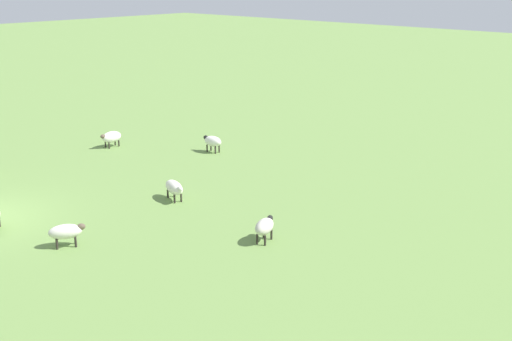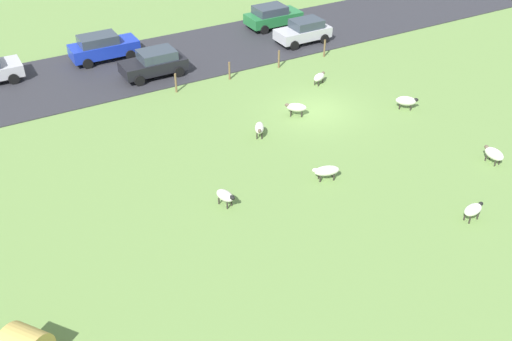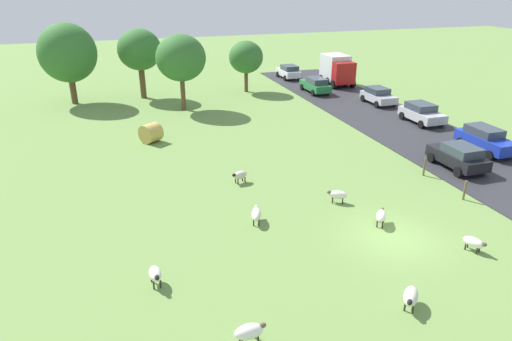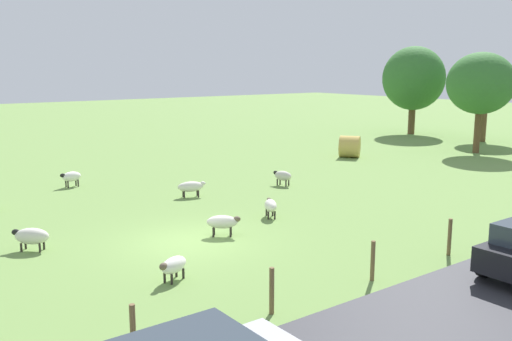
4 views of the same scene
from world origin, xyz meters
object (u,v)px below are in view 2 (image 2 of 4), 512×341
object	(u,v)px
sheep_1	(406,101)
sheep_3	(319,77)
sheep_4	(494,154)
sheep_7	(473,210)
car_2	(304,31)
car_7	(154,63)
sheep_2	(259,128)
car_0	(272,16)
sheep_5	(296,107)
car_4	(103,47)
sheep_6	(326,171)
sheep_0	(225,196)

from	to	relation	value
sheep_1	sheep_3	distance (m)	5.54
sheep_3	sheep_4	bearing A→B (deg)	-168.45
sheep_7	car_2	distance (m)	20.38
sheep_4	car_7	size ratio (longest dim) A/B	0.29
sheep_2	car_0	distance (m)	15.79
car_0	sheep_7	bearing A→B (deg)	169.48
sheep_3	sheep_7	distance (m)	13.99
sheep_5	sheep_3	bearing A→B (deg)	-51.78
sheep_7	car_0	size ratio (longest dim) A/B	0.26
sheep_2	car_0	size ratio (longest dim) A/B	0.27
sheep_5	car_0	distance (m)	13.58
car_0	car_4	world-z (taller)	car_4
sheep_6	car_7	bearing A→B (deg)	10.57
sheep_0	sheep_4	size ratio (longest dim) A/B	0.95
sheep_1	sheep_6	world-z (taller)	sheep_1
sheep_5	sheep_6	bearing A→B (deg)	159.93
sheep_6	car_2	world-z (taller)	car_2
sheep_2	car_0	xyz separation A→B (m)	(13.18, -8.68, 0.41)
car_0	car_4	distance (m)	12.66
sheep_5	car_2	bearing A→B (deg)	-35.59
car_2	car_4	size ratio (longest dim) A/B	0.88
sheep_0	car_4	xyz separation A→B (m)	(17.81, -0.19, 0.43)
sheep_7	sheep_0	bearing A→B (deg)	54.95
sheep_6	sheep_1	bearing A→B (deg)	-66.25
sheep_3	car_7	world-z (taller)	car_7
sheep_1	sheep_3	xyz separation A→B (m)	(5.00, 2.39, -0.03)
car_0	sheep_6	bearing A→B (deg)	156.23
sheep_1	sheep_5	bearing A→B (deg)	67.91
sheep_4	car_0	world-z (taller)	car_0
sheep_1	sheep_4	size ratio (longest dim) A/B	1.05
sheep_3	car_4	xyz separation A→B (m)	(9.90, 10.19, 0.48)
sheep_7	sheep_2	bearing A→B (deg)	22.81
sheep_0	car_2	distance (m)	19.14
sheep_5	sheep_6	world-z (taller)	sheep_5
sheep_2	sheep_4	distance (m)	11.45
sheep_6	sheep_3	bearing A→B (deg)	-32.98
sheep_1	car_0	distance (m)	14.60
sheep_6	sheep_7	xyz separation A→B (m)	(-5.40, -3.60, 0.03)
sheep_7	sheep_5	bearing A→B (deg)	7.52
sheep_0	sheep_3	size ratio (longest dim) A/B	0.99
sheep_2	car_4	bearing A→B (deg)	16.44
car_4	car_7	world-z (taller)	car_4
sheep_0	car_2	size ratio (longest dim) A/B	0.28
sheep_6	sheep_7	world-z (taller)	sheep_7
sheep_0	sheep_4	world-z (taller)	sheep_4
sheep_0	sheep_1	distance (m)	13.11
sheep_3	sheep_5	world-z (taller)	sheep_5
car_0	car_2	distance (m)	3.65
sheep_0	sheep_4	xyz separation A→B (m)	(-3.34, -12.69, -0.01)
sheep_0	sheep_1	bearing A→B (deg)	-77.19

